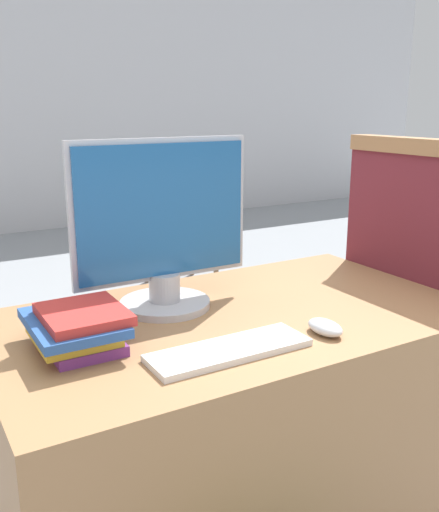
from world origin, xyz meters
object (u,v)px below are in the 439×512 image
book_stack (77,328)px  keyboard (229,350)px  monitor (163,230)px  far_chair (175,215)px  mouse (325,327)px

book_stack → keyboard: bearing=-34.7°
monitor → keyboard: monitor is taller
monitor → far_chair: monitor is taller
mouse → far_chair: size_ratio=0.11×
mouse → book_stack: bearing=158.1°
keyboard → far_chair: size_ratio=0.40×
keyboard → mouse: size_ratio=3.59×
mouse → far_chair: (0.90, 2.71, -0.25)m
mouse → far_chair: far_chair is taller
book_stack → far_chair: size_ratio=0.28×
mouse → far_chair: 2.87m
book_stack → monitor: bearing=27.9°
monitor → book_stack: (-0.30, -0.16, -0.17)m
monitor → keyboard: size_ratio=1.33×
book_stack → far_chair: bearing=59.7°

